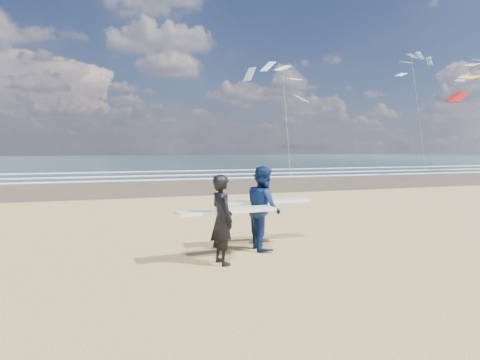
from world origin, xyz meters
name	(u,v)px	position (x,y,z in m)	size (l,w,h in m)	color
wet_sand_strip	(411,179)	(20.00, 18.00, 0.01)	(220.00, 12.00, 0.01)	#483C26
ocean	(219,160)	(20.00, 72.00, 0.01)	(220.00, 100.00, 0.02)	#183436
foam_breakers	(340,171)	(20.00, 28.10, 0.05)	(220.00, 11.70, 0.05)	white
surfer_near	(223,218)	(-0.62, -0.36, 0.95)	(2.24, 1.09, 1.87)	black
surfer_far	(264,207)	(0.67, 0.57, 1.00)	(2.21, 1.16, 1.99)	#0D1F4A
kite_1	(285,104)	(13.02, 26.11, 6.30)	(6.52, 4.82, 10.92)	slate
kite_5	(417,102)	(33.58, 33.18, 7.87)	(5.47, 4.70, 14.69)	slate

